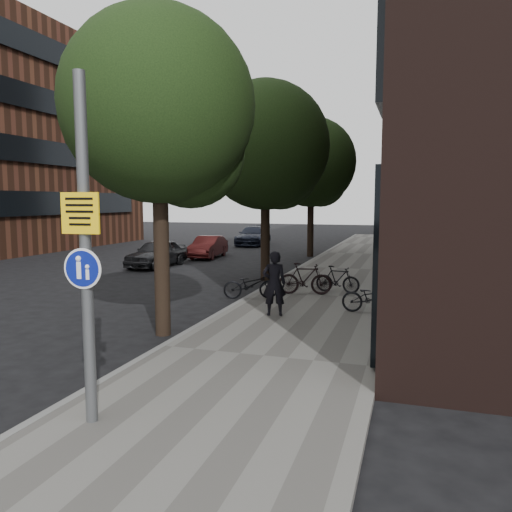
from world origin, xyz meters
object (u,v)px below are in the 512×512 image
at_px(signpost, 86,250).
at_px(parked_bike_facade_near, 373,297).
at_px(parked_car_near, 157,253).
at_px(pedestrian, 274,283).

height_order(signpost, parked_bike_facade_near, signpost).
height_order(signpost, parked_car_near, signpost).
bearing_deg(pedestrian, parked_bike_facade_near, -175.29).
distance_m(pedestrian, parked_bike_facade_near, 2.73).
bearing_deg(signpost, parked_bike_facade_near, 63.71).
distance_m(signpost, parked_bike_facade_near, 8.83).
bearing_deg(parked_bike_facade_near, signpost, 162.07).
distance_m(parked_bike_facade_near, parked_car_near, 13.14).
xyz_separation_m(signpost, pedestrian, (0.70, 6.97, -1.53)).
bearing_deg(parked_car_near, parked_bike_facade_near, -31.82).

